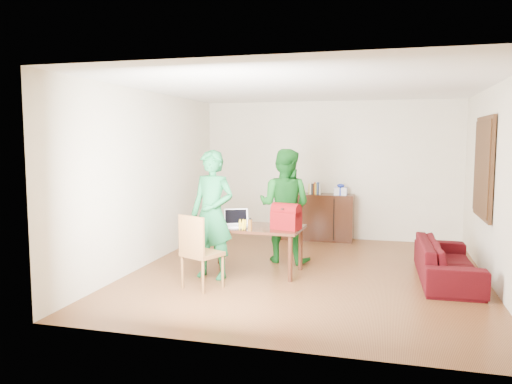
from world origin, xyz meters
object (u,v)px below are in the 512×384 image
(person_far, at_px, (284,206))
(chair, at_px, (202,267))
(bottle, at_px, (250,224))
(person_near, at_px, (212,214))
(sofa, at_px, (447,261))
(table, at_px, (253,232))
(laptop, at_px, (238,224))
(red_bag, at_px, (286,219))

(person_far, bearing_deg, chair, 75.60)
(chair, height_order, bottle, chair)
(person_near, xyz_separation_m, person_far, (0.79, 1.19, -0.00))
(bottle, distance_m, sofa, 2.78)
(table, relative_size, sofa, 0.79)
(bottle, bearing_deg, person_near, -173.74)
(sofa, bearing_deg, laptop, 95.30)
(laptop, bearing_deg, person_far, 34.85)
(laptop, height_order, sofa, laptop)
(table, xyz_separation_m, bottle, (0.06, -0.36, 0.17))
(laptop, distance_m, red_bag, 0.73)
(chair, bearing_deg, person_far, 90.64)
(table, relative_size, person_far, 0.83)
(chair, bearing_deg, bottle, 74.28)
(chair, bearing_deg, person_near, 118.41)
(table, height_order, laptop, laptop)
(person_far, xyz_separation_m, bottle, (-0.26, -1.13, -0.13))
(sofa, bearing_deg, person_near, 100.35)
(person_far, bearing_deg, bottle, 86.44)
(person_near, distance_m, person_far, 1.43)
(chair, height_order, sofa, chair)
(person_far, bearing_deg, sofa, 177.18)
(person_near, bearing_deg, bottle, 17.47)
(chair, relative_size, laptop, 2.32)
(red_bag, bearing_deg, sofa, 25.06)
(person_far, height_order, red_bag, person_far)
(bottle, distance_m, red_bag, 0.53)
(chair, relative_size, bottle, 5.42)
(chair, xyz_separation_m, person_far, (0.75, 1.72, 0.62))
(bottle, bearing_deg, person_far, 77.21)
(chair, relative_size, red_bag, 2.48)
(person_far, bearing_deg, red_bag, 112.36)
(laptop, bearing_deg, red_bag, -24.64)
(table, height_order, person_far, person_far)
(person_near, relative_size, sofa, 0.96)
(table, distance_m, person_far, 0.89)
(bottle, height_order, red_bag, red_bag)
(red_bag, bearing_deg, person_far, 119.01)
(table, distance_m, bottle, 0.41)
(sofa, bearing_deg, person_far, 76.43)
(person_near, distance_m, sofa, 3.34)
(laptop, height_order, bottle, laptop)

